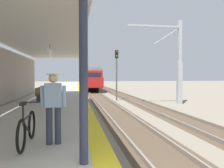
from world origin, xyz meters
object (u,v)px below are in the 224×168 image
at_px(commuter_person, 53,104).
at_px(rail_signal_post, 117,70).
at_px(platform_bench, 40,94).
at_px(catenary_pylon_far_side, 176,64).
at_px(approaching_train, 90,78).
at_px(bicycle_beside_commuter, 27,128).

xyz_separation_m(commuter_person, rail_signal_post, (4.72, 16.82, 1.35)).
relative_size(commuter_person, rail_signal_post, 0.32).
bearing_deg(platform_bench, catenary_pylon_far_side, 18.14).
xyz_separation_m(approaching_train, bicycle_beside_commuter, (-3.81, -36.43, -0.88)).
bearing_deg(bicycle_beside_commuter, catenary_pylon_far_side, 52.22).
bearing_deg(rail_signal_post, platform_bench, -130.74).
bearing_deg(rail_signal_post, commuter_person, -105.68).
bearing_deg(approaching_train, commuter_person, -95.04).
bearing_deg(bicycle_beside_commuter, approaching_train, 84.02).
relative_size(bicycle_beside_commuter, catenary_pylon_far_side, 0.24).
xyz_separation_m(bicycle_beside_commuter, catenary_pylon_far_side, (10.04, 12.95, 2.31)).
bearing_deg(approaching_train, platform_bench, -100.37).
distance_m(bicycle_beside_commuter, rail_signal_post, 17.73).
bearing_deg(rail_signal_post, approaching_train, 94.39).
height_order(approaching_train, commuter_person, approaching_train).
relative_size(approaching_train, catenary_pylon_far_side, 2.61).
bearing_deg(approaching_train, rail_signal_post, -85.61).
relative_size(catenary_pylon_far_side, platform_bench, 4.69).
bearing_deg(catenary_pylon_far_side, platform_bench, -161.86).
distance_m(catenary_pylon_far_side, platform_bench, 11.99).
distance_m(bicycle_beside_commuter, platform_bench, 9.36).
bearing_deg(commuter_person, bicycle_beside_commuter, 178.75).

